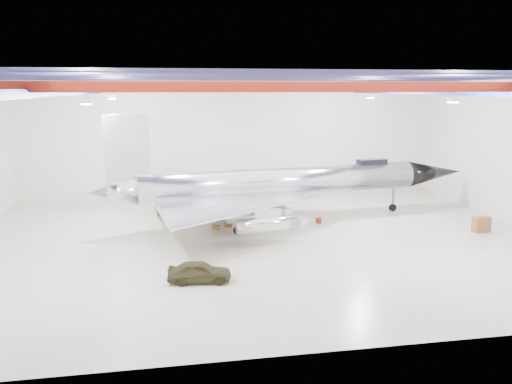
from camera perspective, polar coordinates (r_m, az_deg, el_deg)
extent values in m
plane|color=#C3B79B|center=(34.57, 0.53, -5.61)|extent=(40.00, 40.00, 0.00)
plane|color=silver|center=(48.07, -2.66, 6.00)|extent=(40.00, 0.00, 40.00)
plane|color=#0A0F38|center=(32.99, 0.57, 12.94)|extent=(40.00, 40.00, 0.00)
cube|color=maroon|center=(24.19, 4.47, 11.89)|extent=(39.50, 0.25, 0.50)
cube|color=maroon|center=(30.04, 1.62, 11.90)|extent=(39.50, 0.25, 0.50)
cube|color=maroon|center=(35.94, -0.31, 11.89)|extent=(39.50, 0.25, 0.50)
cube|color=maroon|center=(41.87, -1.68, 11.87)|extent=(39.50, 0.25, 0.50)
cube|color=#0E1954|center=(33.02, -20.76, 10.63)|extent=(0.25, 29.50, 0.40)
cube|color=#0E1954|center=(37.07, 19.49, 10.76)|extent=(0.25, 29.50, 0.40)
cube|color=silver|center=(26.78, -18.83, 9.80)|extent=(0.55, 0.55, 0.25)
cube|color=silver|center=(30.87, 21.58, 9.79)|extent=(0.55, 0.55, 0.25)
cube|color=silver|center=(38.68, -16.10, 10.39)|extent=(0.55, 0.55, 0.25)
cube|color=silver|center=(41.62, 12.94, 10.62)|extent=(0.55, 0.55, 0.25)
cylinder|color=silver|center=(39.18, 3.10, 1.18)|extent=(22.49, 5.31, 2.24)
cone|color=black|center=(45.98, 19.65, 2.09)|extent=(5.85, 2.99, 2.24)
cone|color=silver|center=(36.72, -16.04, 0.01)|extent=(3.64, 2.68, 2.24)
cube|color=silver|center=(36.30, -14.54, 4.62)|extent=(3.12, 0.57, 5.04)
cube|color=black|center=(42.38, 13.09, 3.31)|extent=(2.56, 1.23, 0.56)
cylinder|color=silver|center=(32.77, 1.38, -3.74)|extent=(4.35, 1.59, 1.01)
cylinder|color=silver|center=(35.34, -0.10, -2.58)|extent=(4.35, 1.59, 1.01)
cylinder|color=silver|center=(41.62, -2.89, -0.39)|extent=(4.35, 1.59, 1.01)
cylinder|color=silver|center=(44.28, -3.82, 0.34)|extent=(4.35, 1.59, 1.01)
cylinder|color=#59595B|center=(44.14, 15.40, -0.84)|extent=(0.20, 0.20, 2.02)
cylinder|color=black|center=(44.29, 15.35, -1.72)|extent=(0.65, 0.33, 0.63)
cylinder|color=#59595B|center=(35.69, -2.09, -3.37)|extent=(0.20, 0.20, 2.02)
cylinder|color=black|center=(35.88, -2.08, -4.44)|extent=(0.65, 0.33, 0.63)
cylinder|color=#59595B|center=(40.95, -4.20, -1.41)|extent=(0.20, 0.20, 2.02)
cylinder|color=black|center=(41.12, -4.19, -2.35)|extent=(0.65, 0.33, 0.63)
imported|color=#34301A|center=(27.55, -6.50, -9.03)|extent=(3.57, 1.76, 1.17)
cube|color=brown|center=(40.08, 24.36, -3.40)|extent=(1.28, 0.72, 1.13)
cube|color=olive|center=(37.33, -4.62, -4.05)|extent=(0.59, 0.53, 0.34)
cube|color=maroon|center=(40.09, -6.78, -2.98)|extent=(0.55, 0.46, 0.35)
cylinder|color=#59595B|center=(39.29, 2.54, -3.20)|extent=(0.55, 0.55, 0.37)
cube|color=olive|center=(41.61, 3.01, -2.31)|extent=(0.70, 0.62, 0.42)
cube|color=#59595B|center=(42.24, -11.00, -2.41)|extent=(0.46, 0.40, 0.27)
cylinder|color=maroon|center=(39.28, 7.19, -3.25)|extent=(0.49, 0.49, 0.42)
cube|color=olive|center=(38.08, -3.21, -3.69)|extent=(0.59, 0.49, 0.38)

